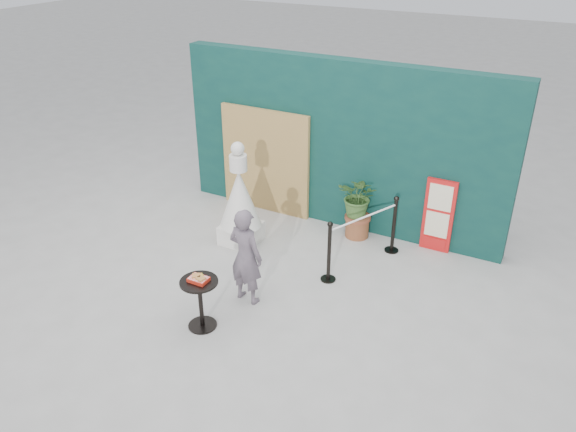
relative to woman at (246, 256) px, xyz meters
name	(u,v)px	position (x,y,z in m)	size (l,w,h in m)	color
ground	(249,312)	(0.18, -0.25, -0.75)	(60.00, 60.00, 0.00)	#ADAAA5
back_wall	(340,145)	(0.18, 2.90, 0.75)	(6.00, 0.30, 3.00)	#092C2B
bamboo_fence	(265,161)	(-1.22, 2.69, 0.25)	(1.80, 0.08, 2.00)	tan
woman	(246,256)	(0.00, 0.00, 0.00)	(0.55, 0.36, 1.49)	#645662
menu_board	(438,216)	(2.08, 2.70, -0.10)	(0.50, 0.07, 1.30)	red
statue	(240,203)	(-0.97, 1.40, 0.01)	(0.72, 0.72, 1.85)	silver
cafe_table	(200,296)	(-0.22, -0.83, -0.25)	(0.52, 0.52, 0.75)	black
food_basket	(199,279)	(-0.22, -0.82, 0.04)	(0.26, 0.19, 0.11)	red
planter	(359,202)	(0.74, 2.52, -0.07)	(0.68, 0.59, 1.16)	brown
stanchion_barrier	(363,238)	(1.16, 1.67, -0.25)	(0.84, 1.54, 1.03)	black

